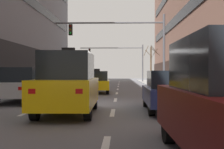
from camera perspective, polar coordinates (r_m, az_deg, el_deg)
name	(u,v)px	position (r m, az deg, el deg)	size (l,w,h in m)	color
ground_plane	(81,104)	(13.92, -6.07, -5.75)	(120.00, 120.00, 0.00)	slate
sidewalk_right	(218,103)	(14.50, 20.09, -5.24)	(3.34, 80.00, 0.14)	gray
lane_stripe_l1_s3	(28,112)	(11.36, -16.20, -7.13)	(0.16, 2.00, 0.01)	silver
lane_stripe_l1_s4	(58,100)	(16.16, -10.68, -4.88)	(0.16, 2.00, 0.01)	silver
lane_stripe_l1_s5	(73,93)	(21.05, -7.73, -3.65)	(0.16, 2.00, 0.01)	silver
lane_stripe_l1_s6	(82,89)	(25.98, -5.89, -2.88)	(0.16, 2.00, 0.01)	silver
lane_stripe_l1_s7	(89,86)	(30.94, -4.65, -2.36)	(0.16, 2.00, 0.01)	silver
lane_stripe_l1_s8	(93,84)	(35.91, -3.75, -1.98)	(0.16, 2.00, 0.01)	silver
lane_stripe_l1_s9	(97,83)	(40.88, -3.06, -1.69)	(0.16, 2.00, 0.01)	silver
lane_stripe_l1_s10	(99,82)	(45.86, -2.53, -1.46)	(0.16, 2.00, 0.01)	silver
lane_stripe_l2_s2	(105,147)	(5.90, -1.35, -14.16)	(0.16, 2.00, 0.01)	silver
lane_stripe_l2_s3	(113,112)	(10.81, 0.13, -7.49)	(0.16, 2.00, 0.01)	silver
lane_stripe_l2_s4	(115,100)	(15.78, 0.67, -5.00)	(0.16, 2.00, 0.01)	silver
lane_stripe_l2_s5	(117,93)	(20.76, 0.95, -3.71)	(0.16, 2.00, 0.01)	silver
lane_stripe_l2_s6	(118,89)	(25.75, 1.12, -2.91)	(0.16, 2.00, 0.01)	silver
lane_stripe_l2_s7	(118,86)	(30.74, 1.24, -2.37)	(0.16, 2.00, 0.01)	silver
lane_stripe_l2_s8	(119,85)	(35.74, 1.32, -1.99)	(0.16, 2.00, 0.01)	silver
lane_stripe_l2_s9	(119,83)	(40.73, 1.39, -1.69)	(0.16, 2.00, 0.01)	silver
lane_stripe_l2_s10	(119,82)	(45.73, 1.43, -1.47)	(0.16, 2.00, 0.01)	silver
taxi_driving_0	(97,82)	(20.91, -2.99, -1.54)	(1.96, 4.30, 1.76)	black
car_driving_1	(76,79)	(32.25, -7.11, -0.90)	(1.83, 4.18, 1.55)	black
car_driving_2	(62,77)	(25.84, -9.78, -0.44)	(2.13, 4.71, 2.24)	black
taxi_driving_3	(84,78)	(40.20, -5.60, -0.59)	(1.86, 4.33, 1.79)	black
car_driving_4	(23,85)	(15.38, -17.10, -1.98)	(1.98, 4.65, 1.74)	black
taxi_driving_5	(68,84)	(10.44, -8.58, -1.80)	(1.99, 4.56, 2.37)	black
car_parked_1	(168,91)	(11.31, 11.02, -3.27)	(1.76, 4.16, 1.56)	black
traffic_signal_0	(129,39)	(22.28, 3.32, 7.08)	(8.50, 0.35, 5.80)	#4C4C51
traffic_signal_1	(122,56)	(44.09, 1.96, 3.75)	(9.61, 0.35, 5.58)	#4C4C51
street_tree_0	(151,62)	(41.14, 7.71, 2.42)	(2.27, 2.27, 5.23)	#4C3823
pedestrian_0	(184,79)	(19.96, 14.00, -0.90)	(0.32, 0.50, 1.57)	brown
pedestrian_1	(171,77)	(31.17, 11.63, -0.49)	(0.29, 0.51, 1.52)	brown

